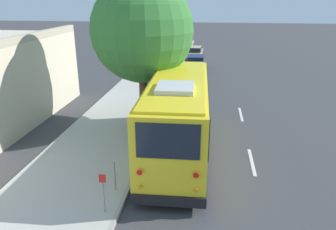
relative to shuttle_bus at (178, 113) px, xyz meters
The scene contains 12 objects.
ground_plane 2.30m from the shuttle_bus, 159.03° to the right, with size 160.00×160.00×0.00m, color #3D3D3F.
sidewalk_slab 4.31m from the shuttle_bus, 108.12° to the left, with size 80.00×4.40×0.15m, color #B2AFA8.
curb_strip 2.62m from the shuttle_bus, 130.17° to the left, with size 80.00×0.14×0.15m, color #9D9A94.
shuttle_bus is the anchor object (origin of this frame).
parked_sedan_gray 11.89m from the shuttle_bus, ahead, with size 4.39×2.02×1.30m.
parked_sedan_navy 18.16m from the shuttle_bus, ahead, with size 4.59×1.93×1.30m.
parked_sedan_tan 23.95m from the shuttle_bus, ahead, with size 4.71×1.78×1.32m.
street_tree 5.31m from the shuttle_bus, 32.22° to the left, with size 5.16×5.16×8.19m.
sign_post_near 5.18m from the shuttle_bus, 158.73° to the left, with size 0.06×0.22×1.34m.
sign_post_far 4.11m from the shuttle_bus, 152.17° to the left, with size 0.06×0.06×1.12m.
lane_stripe_mid 3.75m from the shuttle_bus, 97.44° to the right, with size 2.40×0.14×0.01m, color silver.
lane_stripe_ahead 6.71m from the shuttle_bus, 29.96° to the right, with size 2.40×0.14×0.01m, color silver.
Camera 1 is at (-11.91, -0.82, 6.59)m, focal length 35.00 mm.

